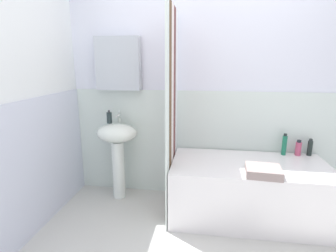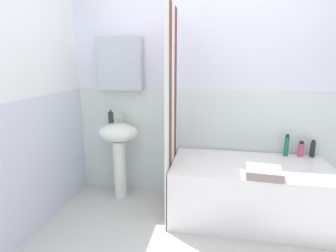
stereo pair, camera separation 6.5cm
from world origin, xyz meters
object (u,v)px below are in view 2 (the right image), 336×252
object	(u,v)px
body_wash_bottle	(313,149)
sink	(119,144)
lotion_bottle	(301,149)
soap_dispenser	(111,117)
bathtub	(249,191)
conditioner_bottle	(286,146)
towel_folded	(263,172)

from	to	relation	value
body_wash_bottle	sink	bearing A→B (deg)	-176.19
body_wash_bottle	lotion_bottle	xyz separation A→B (m)	(-0.11, -0.01, -0.01)
soap_dispenser	sink	bearing A→B (deg)	-18.82
soap_dispenser	body_wash_bottle	bearing A→B (deg)	2.84
bathtub	conditioner_bottle	size ratio (longest dim) A/B	6.50
bathtub	towel_folded	distance (m)	0.42
bathtub	towel_folded	bearing A→B (deg)	-74.54
sink	towel_folded	distance (m)	1.52
body_wash_bottle	conditioner_bottle	size ratio (longest dim) A/B	0.78
body_wash_bottle	lotion_bottle	world-z (taller)	body_wash_bottle
sink	body_wash_bottle	size ratio (longest dim) A/B	4.80
sink	towel_folded	xyz separation A→B (m)	(1.45, -0.45, -0.03)
sink	lotion_bottle	size ratio (longest dim) A/B	5.23
soap_dispenser	towel_folded	bearing A→B (deg)	-17.20
sink	soap_dispenser	size ratio (longest dim) A/B	5.93
body_wash_bottle	lotion_bottle	distance (m)	0.11
bathtub	conditioner_bottle	distance (m)	0.62
towel_folded	soap_dispenser	bearing A→B (deg)	162.80
sink	bathtub	size ratio (longest dim) A/B	0.58
soap_dispenser	bathtub	size ratio (longest dim) A/B	0.10
soap_dispenser	body_wash_bottle	xyz separation A→B (m)	(2.11, 0.10, -0.27)
soap_dispenser	lotion_bottle	bearing A→B (deg)	2.75
soap_dispenser	bathtub	bearing A→B (deg)	-8.38
bathtub	conditioner_bottle	bearing A→B (deg)	38.56
towel_folded	lotion_bottle	bearing A→B (deg)	51.62
bathtub	towel_folded	xyz separation A→B (m)	(0.07, -0.26, 0.31)
sink	conditioner_bottle	world-z (taller)	sink
sink	lotion_bottle	world-z (taller)	sink
soap_dispenser	lotion_bottle	world-z (taller)	soap_dispenser
sink	soap_dispenser	distance (m)	0.30
sink	body_wash_bottle	world-z (taller)	sink
soap_dispenser	body_wash_bottle	distance (m)	2.13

